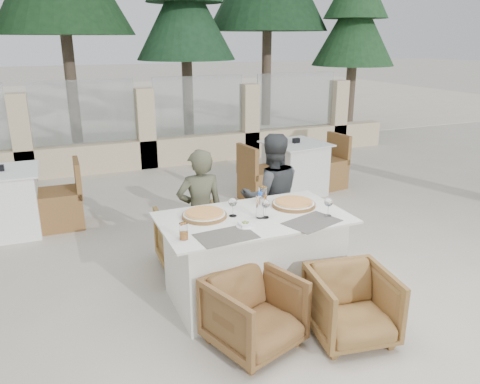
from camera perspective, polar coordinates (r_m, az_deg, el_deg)
name	(u,v)px	position (r m, az deg, el deg)	size (l,w,h in m)	color
ground	(261,294)	(4.35, 2.64, -12.36)	(80.00, 80.00, 0.00)	beige
sand_patch	(92,104)	(17.59, -17.56, 10.23)	(30.00, 16.00, 0.01)	beige
perimeter_wall_far	(145,123)	(8.45, -11.46, 8.27)	(10.00, 0.34, 1.60)	beige
pine_centre	(185,24)	(11.03, -6.68, 19.64)	(2.20, 2.20, 5.00)	#1D4325
pine_far_right	(354,36)	(12.18, 13.73, 17.95)	(1.98, 1.98, 4.50)	#224D27
dining_table	(253,258)	(4.14, 1.62, -7.99)	(1.60, 0.90, 0.77)	white
placemat_near_left	(226,236)	(3.60, -1.71, -5.39)	(0.45, 0.30, 0.00)	#58544B
placemat_near_right	(312,222)	(3.91, 8.78, -3.64)	(0.45, 0.30, 0.00)	#58524C
pizza_left	(204,215)	(3.98, -4.38, -2.76)	(0.38, 0.38, 0.05)	#D75E1D
pizza_right	(294,203)	(4.25, 6.55, -1.38)	(0.39, 0.39, 0.05)	orange
water_bottle	(260,205)	(3.93, 2.45, -1.58)	(0.07, 0.07, 0.23)	#9EBBD0
wine_glass_centre	(233,206)	(3.96, -0.89, -1.72)	(0.08, 0.08, 0.18)	white
wine_glass_near	(265,208)	(3.94, 3.12, -1.90)	(0.08, 0.08, 0.18)	silver
wine_glass_corner	(328,206)	(4.04, 10.71, -1.69)	(0.08, 0.08, 0.18)	white
beer_glass_left	(184,231)	(3.55, -6.89, -4.77)	(0.06, 0.06, 0.13)	orange
beer_glass_right	(263,195)	(4.29, 2.77, -0.37)	(0.08, 0.08, 0.16)	orange
olive_dish	(246,224)	(3.77, 0.68, -3.94)	(0.11, 0.11, 0.04)	white
armchair_far_left	(192,239)	(4.73, -5.85, -5.71)	(0.65, 0.67, 0.61)	olive
armchair_far_right	(265,227)	(5.06, 3.08, -4.25)	(0.60, 0.62, 0.56)	olive
armchair_near_left	(254,312)	(3.58, 1.73, -14.47)	(0.60, 0.62, 0.56)	brown
armchair_near_right	(351,305)	(3.77, 13.42, -13.28)	(0.59, 0.61, 0.55)	brown
diner_left	(200,212)	(4.52, -4.86, -2.47)	(0.45, 0.30, 1.25)	#494A36
diner_right	(271,197)	(4.83, 3.85, -0.56)	(0.64, 0.50, 1.32)	#3B3E41
bg_table_a	(5,203)	(6.12, -26.72, -1.18)	(1.64, 0.82, 0.77)	white
bg_table_b	(295,169)	(6.95, 6.73, 2.86)	(1.64, 0.82, 0.77)	silver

